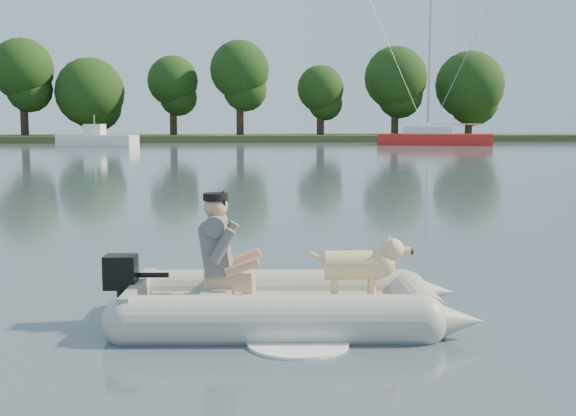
{
  "coord_description": "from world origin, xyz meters",
  "views": [
    {
      "loc": [
        -1.13,
        -6.88,
        1.81
      ],
      "look_at": [
        0.09,
        1.89,
        0.75
      ],
      "focal_mm": 45.0,
      "sensor_mm": 36.0,
      "label": 1
    }
  ],
  "objects": [
    {
      "name": "sailboat",
      "position": [
        17.95,
        47.66,
        0.53
      ],
      "size": [
        9.06,
        5.6,
        11.97
      ],
      "rotation": [
        0.0,
        0.0,
        -0.37
      ],
      "color": "red",
      "rests_on": "water"
    },
    {
      "name": "dog",
      "position": [
        0.34,
        -0.59,
        0.47
      ],
      "size": [
        0.88,
        0.4,
        0.56
      ],
      "primitive_type": null,
      "rotation": [
        0.0,
        0.0,
        -0.13
      ],
      "color": "#D4B77A",
      "rests_on": "dinghy"
    },
    {
      "name": "treeline",
      "position": [
        -3.71,
        61.11,
        5.48
      ],
      "size": [
        71.02,
        7.35,
        9.27
      ],
      "color": "#332316",
      "rests_on": "shore_bank"
    },
    {
      "name": "water",
      "position": [
        0.0,
        0.0,
        0.0
      ],
      "size": [
        160.0,
        160.0,
        0.0
      ],
      "primitive_type": "plane",
      "color": "slate",
      "rests_on": "ground"
    },
    {
      "name": "man",
      "position": [
        -0.87,
        -0.43,
        0.71
      ],
      "size": [
        0.72,
        0.64,
        0.98
      ],
      "primitive_type": null,
      "rotation": [
        0.0,
        0.0,
        -0.13
      ],
      "color": "#5D5E62",
      "rests_on": "dinghy"
    },
    {
      "name": "outboard_motor",
      "position": [
        -1.74,
        -0.37,
        0.28
      ],
      "size": [
        0.41,
        0.31,
        0.72
      ],
      "primitive_type": null,
      "rotation": [
        0.0,
        0.0,
        -0.13
      ],
      "color": "black",
      "rests_on": "dinghy"
    },
    {
      "name": "dinghy",
      "position": [
        -0.25,
        -0.56,
        0.53
      ],
      "size": [
        4.57,
        3.39,
        1.27
      ],
      "primitive_type": null,
      "rotation": [
        0.0,
        0.0,
        -0.13
      ],
      "color": "#AAABA5",
      "rests_on": "water"
    },
    {
      "name": "shore_bank",
      "position": [
        0.0,
        62.0,
        0.25
      ],
      "size": [
        160.0,
        12.0,
        0.7
      ],
      "primitive_type": "cube",
      "color": "#47512D",
      "rests_on": "water"
    },
    {
      "name": "motorboat",
      "position": [
        -7.55,
        46.6,
        1.1
      ],
      "size": [
        6.09,
        3.67,
        2.42
      ],
      "primitive_type": null,
      "rotation": [
        0.0,
        0.0,
        -0.28
      ],
      "color": "white",
      "rests_on": "water"
    }
  ]
}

